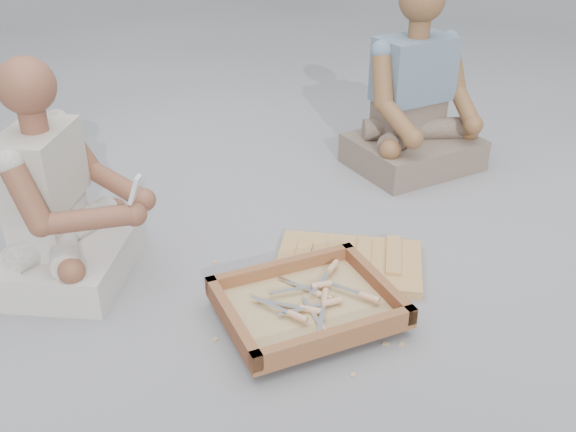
{
  "coord_description": "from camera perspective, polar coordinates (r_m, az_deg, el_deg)",
  "views": [
    {
      "loc": [
        -0.26,
        -1.79,
        1.34
      ],
      "look_at": [
        -0.06,
        0.09,
        0.3
      ],
      "focal_mm": 40.0,
      "sensor_mm": 36.0,
      "label": 1
    }
  ],
  "objects": [
    {
      "name": "wood_chip_3",
      "position": [
        2.29,
        -0.57,
        -6.96
      ],
      "size": [
        0.02,
        0.02,
        0.0
      ],
      "primitive_type": "cube",
      "rotation": [
        0.0,
        0.0,
        1.12
      ],
      "color": "tan",
      "rests_on": "ground"
    },
    {
      "name": "chisel_3",
      "position": [
        2.04,
        3.04,
        -9.82
      ],
      "size": [
        0.07,
        0.22,
        0.02
      ],
      "rotation": [
        0.0,
        0.0,
        -1.33
      ],
      "color": "silver",
      "rests_on": "tool_tray"
    },
    {
      "name": "wood_chip_4",
      "position": [
        1.99,
        -2.24,
        -13.31
      ],
      "size": [
        0.02,
        0.02,
        0.0
      ],
      "primitive_type": "cube",
      "rotation": [
        0.0,
        0.0,
        2.71
      ],
      "color": "tan",
      "rests_on": "ground"
    },
    {
      "name": "chisel_5",
      "position": [
        2.06,
        0.37,
        -8.7
      ],
      "size": [
        0.18,
        0.16,
        0.02
      ],
      "rotation": [
        0.0,
        0.0,
        -0.72
      ],
      "color": "silver",
      "rests_on": "tool_tray"
    },
    {
      "name": "chisel_7",
      "position": [
        2.27,
        3.77,
        -4.79
      ],
      "size": [
        0.13,
        0.2,
        0.02
      ],
      "rotation": [
        0.0,
        0.0,
        1.0
      ],
      "color": "silver",
      "rests_on": "tool_tray"
    },
    {
      "name": "wood_chip_1",
      "position": [
        2.1,
        -0.94,
        -10.7
      ],
      "size": [
        0.02,
        0.02,
        0.0
      ],
      "primitive_type": "cube",
      "rotation": [
        0.0,
        0.0,
        1.12
      ],
      "color": "tan",
      "rests_on": "ground"
    },
    {
      "name": "wood_chip_10",
      "position": [
        2.1,
        8.67,
        -11.16
      ],
      "size": [
        0.02,
        0.02,
        0.0
      ],
      "primitive_type": "cube",
      "rotation": [
        0.0,
        0.0,
        2.59
      ],
      "color": "tan",
      "rests_on": "ground"
    },
    {
      "name": "wood_chip_9",
      "position": [
        2.29,
        0.08,
        -6.99
      ],
      "size": [
        0.02,
        0.02,
        0.0
      ],
      "primitive_type": "cube",
      "rotation": [
        0.0,
        0.0,
        0.34
      ],
      "color": "tan",
      "rests_on": "ground"
    },
    {
      "name": "wood_chip_12",
      "position": [
        2.02,
        -1.51,
        -12.67
      ],
      "size": [
        0.02,
        0.02,
        0.0
      ],
      "primitive_type": "cube",
      "rotation": [
        0.0,
        0.0,
        2.64
      ],
      "color": "tan",
      "rests_on": "ground"
    },
    {
      "name": "wood_chip_7",
      "position": [
        2.35,
        -1.37,
        -5.89
      ],
      "size": [
        0.02,
        0.02,
        0.0
      ],
      "primitive_type": "cube",
      "rotation": [
        0.0,
        0.0,
        1.77
      ],
      "color": "tan",
      "rests_on": "ground"
    },
    {
      "name": "chisel_1",
      "position": [
        2.12,
        3.36,
        -7.75
      ],
      "size": [
        0.22,
        0.07,
        0.02
      ],
      "rotation": [
        0.0,
        0.0,
        0.26
      ],
      "color": "silver",
      "rests_on": "tool_tray"
    },
    {
      "name": "chisel_0",
      "position": [
        2.11,
        1.45,
        -8.22
      ],
      "size": [
        0.21,
        0.11,
        0.02
      ],
      "rotation": [
        0.0,
        0.0,
        -0.42
      ],
      "color": "silver",
      "rests_on": "tool_tray"
    },
    {
      "name": "wood_chip_5",
      "position": [
        2.45,
        3.68,
        -4.35
      ],
      "size": [
        0.02,
        0.02,
        0.0
      ],
      "primitive_type": "cube",
      "rotation": [
        0.0,
        0.0,
        2.03
      ],
      "color": "tan",
      "rests_on": "ground"
    },
    {
      "name": "chisel_4",
      "position": [
        2.19,
        2.44,
        -6.21
      ],
      "size": [
        0.22,
        0.06,
        0.02
      ],
      "rotation": [
        0.0,
        0.0,
        0.17
      ],
      "color": "silver",
      "rests_on": "tool_tray"
    },
    {
      "name": "mobile_phone",
      "position": [
        2.19,
        -13.48,
        2.32
      ],
      "size": [
        0.06,
        0.05,
        0.1
      ],
      "rotation": [
        -0.35,
        0.0,
        -1.77
      ],
      "color": "silver",
      "rests_on": "craftsman"
    },
    {
      "name": "craftsman",
      "position": [
        2.4,
        -19.65,
        0.67
      ],
      "size": [
        0.59,
        0.6,
        0.81
      ],
      "rotation": [
        0.0,
        0.0,
        -1.78
      ],
      "color": "silver",
      "rests_on": "ground"
    },
    {
      "name": "chisel_8",
      "position": [
        2.16,
        6.73,
        -7.0
      ],
      "size": [
        0.18,
        0.15,
        0.02
      ],
      "rotation": [
        0.0,
        0.0,
        -0.68
      ],
      "color": "silver",
      "rests_on": "tool_tray"
    },
    {
      "name": "tool_tray",
      "position": [
        2.14,
        1.73,
        -7.88
      ],
      "size": [
        0.67,
        0.6,
        0.07
      ],
      "rotation": [
        0.0,
        0.0,
        0.31
      ],
      "color": "brown",
      "rests_on": "carved_panel"
    },
    {
      "name": "wood_chip_11",
      "position": [
        2.2,
        -1.67,
        -8.66
      ],
      "size": [
        0.02,
        0.02,
        0.0
      ],
      "primitive_type": "cube",
      "rotation": [
        0.0,
        0.0,
        0.92
      ],
      "color": "tan",
      "rests_on": "ground"
    },
    {
      "name": "chisel_2",
      "position": [
        2.18,
        2.66,
        -6.91
      ],
      "size": [
        0.17,
        0.16,
        0.02
      ],
      "rotation": [
        0.0,
        0.0,
        -0.74
      ],
      "color": "silver",
      "rests_on": "tool_tray"
    },
    {
      "name": "wood_chip_0",
      "position": [
        2.3,
        -4.04,
        -6.89
      ],
      "size": [
        0.02,
        0.02,
        0.0
      ],
      "primitive_type": "cube",
      "rotation": [
        0.0,
        0.0,
        1.88
      ],
      "color": "tan",
      "rests_on": "ground"
    },
    {
      "name": "carved_panel",
      "position": [
        2.44,
        5.43,
        -4.16
      ],
      "size": [
        0.61,
        0.49,
        0.04
      ],
      "primitive_type": "cube",
      "rotation": [
        0.0,
        0.0,
        -0.26
      ],
      "color": "#AE7843",
      "rests_on": "ground"
    },
    {
      "name": "wood_chip_6",
      "position": [
        2.11,
        10.07,
        -11.17
      ],
      "size": [
        0.02,
        0.02,
        0.0
      ],
      "primitive_type": "cube",
      "rotation": [
        0.0,
        0.0,
        0.86
      ],
      "color": "tan",
      "rests_on": "ground"
    },
    {
      "name": "ground",
      "position": [
        2.25,
        1.73,
        -7.78
      ],
      "size": [
        60.0,
        60.0,
        0.0
      ],
      "primitive_type": "plane",
      "color": "#929397",
      "rests_on": "ground"
    },
    {
      "name": "chisel_6",
      "position": [
        2.13,
        3.25,
        -7.49
      ],
      "size": [
        0.07,
        0.22,
        0.02
      ],
      "rotation": [
        0.0,
        0.0,
        1.32
      ],
      "color": "silver",
      "rests_on": "tool_tray"
    },
    {
      "name": "wood_chip_13",
      "position": [
        1.98,
        5.82,
        -13.85
      ],
      "size": [
        0.02,
        0.02,
        0.0
      ],
      "primitive_type": "cube",
      "rotation": [
        0.0,
        0.0,
        0.68
      ],
      "color": "tan",
      "rests_on": "ground"
    },
    {
      "name": "wood_chip_2",
      "position": [
        2.48,
        -6.52,
        -4.09
      ],
      "size": [
        0.02,
        0.02,
        0.0
      ],
      "primitive_type": "cube",
      "rotation": [
        0.0,
        0.0,
        1.57
      ],
      "color": "tan",
      "rests_on": "ground"
    },
    {
      "name": "companion",
      "position": [
        3.21,
        11.25,
        9.45
      ],
      "size": [
        0.72,
        0.66,
        0.91
      ],
      "rotation": [
        0.0,
        0.0,
        3.54
      ],
      "color": "#746353",
      "rests_on": "ground"
    },
    {
      "name": "wood_chip_8",
      "position": [
        2.11,
        -6.5,
        -10.84
      ],
      "size": [
        0.02,
        0.02,
        0.0
      ],
      "primitive_type": "cube",
      "rotation": [
        0.0,
        0.0,
        0.86
      ],
      "color": "tan",
      "rests_on": "ground"
    }
  ]
}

